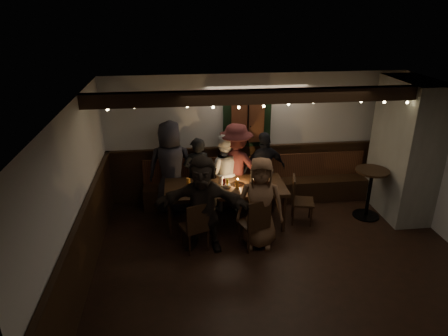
{
  "coord_description": "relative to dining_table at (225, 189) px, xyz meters",
  "views": [
    {
      "loc": [
        -1.55,
        -5.06,
        3.88
      ],
      "look_at": [
        -0.76,
        1.6,
        1.05
      ],
      "focal_mm": 32.0,
      "sensor_mm": 36.0,
      "label": 1
    }
  ],
  "objects": [
    {
      "name": "person_g",
      "position": [
        0.48,
        -0.75,
        0.08
      ],
      "size": [
        0.85,
        0.63,
        1.59
      ],
      "primitive_type": "imported",
      "rotation": [
        0.0,
        0.0,
        -0.16
      ],
      "color": "brown",
      "rests_on": "ground"
    },
    {
      "name": "person_d",
      "position": [
        0.29,
        0.64,
        0.16
      ],
      "size": [
        1.28,
        1.01,
        1.75
      ],
      "primitive_type": "imported",
      "rotation": [
        0.0,
        0.0,
        2.78
      ],
      "color": "#3C1718",
      "rests_on": "ground"
    },
    {
      "name": "dining_table",
      "position": [
        0.0,
        0.0,
        0.0
      ],
      "size": [
        2.18,
        0.93,
        0.94
      ],
      "color": "black",
      "rests_on": "ground"
    },
    {
      "name": "high_top",
      "position": [
        2.75,
        -0.04,
        -0.09
      ],
      "size": [
        0.61,
        0.61,
        0.98
      ],
      "color": "black",
      "rests_on": "ground"
    },
    {
      "name": "room",
      "position": [
        1.83,
        0.02,
        0.36
      ],
      "size": [
        6.02,
        5.01,
        2.62
      ],
      "color": "black",
      "rests_on": "ground"
    },
    {
      "name": "chair_end",
      "position": [
        1.36,
        -0.07,
        -0.2
      ],
      "size": [
        0.49,
        0.49,
        0.9
      ],
      "color": "black",
      "rests_on": "ground"
    },
    {
      "name": "chair_near_right",
      "position": [
        0.4,
        -0.86,
        -0.18
      ],
      "size": [
        0.54,
        0.54,
        0.94
      ],
      "color": "black",
      "rests_on": "ground"
    },
    {
      "name": "person_f",
      "position": [
        -0.45,
        -0.73,
        0.12
      ],
      "size": [
        1.6,
        0.77,
        1.66
      ],
      "primitive_type": "imported",
      "rotation": [
        0.0,
        0.0,
        -0.19
      ],
      "color": "black",
      "rests_on": "ground"
    },
    {
      "name": "person_e",
      "position": [
        0.86,
        0.68,
        0.06
      ],
      "size": [
        0.97,
        0.57,
        1.54
      ],
      "primitive_type": "imported",
      "rotation": [
        0.0,
        0.0,
        3.37
      ],
      "color": "black",
      "rests_on": "ground"
    },
    {
      "name": "person_c",
      "position": [
        0.05,
        0.63,
        0.07
      ],
      "size": [
        0.83,
        0.69,
        1.56
      ],
      "primitive_type": "imported",
      "rotation": [
        0.0,
        0.0,
        3.0
      ],
      "color": "silver",
      "rests_on": "ground"
    },
    {
      "name": "chair_near_left",
      "position": [
        -0.57,
        -0.82,
        -0.2
      ],
      "size": [
        0.53,
        0.53,
        0.91
      ],
      "color": "black",
      "rests_on": "ground"
    },
    {
      "name": "person_b",
      "position": [
        -0.46,
        0.64,
        0.04
      ],
      "size": [
        0.59,
        0.43,
        1.5
      ],
      "primitive_type": "imported",
      "rotation": [
        0.0,
        0.0,
        3.28
      ],
      "color": "black",
      "rests_on": "ground"
    },
    {
      "name": "person_a",
      "position": [
        -0.97,
        0.69,
        0.2
      ],
      "size": [
        0.92,
        0.63,
        1.82
      ],
      "primitive_type": "imported",
      "rotation": [
        0.0,
        0.0,
        3.09
      ],
      "color": "#22212A",
      "rests_on": "ground"
    }
  ]
}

